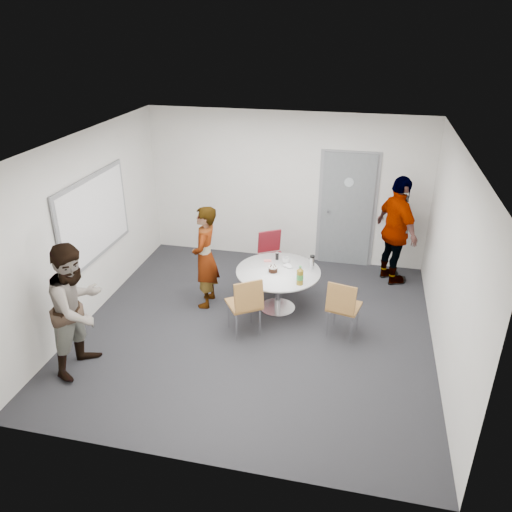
% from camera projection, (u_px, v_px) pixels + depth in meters
% --- Properties ---
extents(floor, '(5.00, 5.00, 0.00)m').
position_uv_depth(floor, '(255.00, 329.00, 7.28)').
color(floor, '#232327').
rests_on(floor, ground).
extents(ceiling, '(5.00, 5.00, 0.00)m').
position_uv_depth(ceiling, '(255.00, 144.00, 6.11)').
color(ceiling, silver).
rests_on(ceiling, wall_back).
extents(wall_back, '(5.00, 0.00, 5.00)m').
position_uv_depth(wall_back, '(286.00, 188.00, 8.89)').
color(wall_back, silver).
rests_on(wall_back, floor).
extents(wall_left, '(0.00, 5.00, 5.00)m').
position_uv_depth(wall_left, '(86.00, 229.00, 7.19)').
color(wall_left, silver).
rests_on(wall_left, floor).
extents(wall_right, '(0.00, 5.00, 5.00)m').
position_uv_depth(wall_right, '(451.00, 263.00, 6.19)').
color(wall_right, silver).
rests_on(wall_right, floor).
extents(wall_front, '(5.00, 0.00, 5.00)m').
position_uv_depth(wall_front, '(193.00, 356.00, 4.49)').
color(wall_front, silver).
rests_on(wall_front, floor).
extents(door, '(1.02, 0.17, 2.12)m').
position_uv_depth(door, '(347.00, 210.00, 8.80)').
color(door, slate).
rests_on(door, wall_back).
extents(whiteboard, '(0.04, 1.90, 1.25)m').
position_uv_depth(whiteboard, '(94.00, 217.00, 7.31)').
color(whiteboard, gray).
rests_on(whiteboard, wall_left).
extents(table, '(1.27, 1.27, 0.95)m').
position_uv_depth(table, '(280.00, 276.00, 7.52)').
color(table, white).
rests_on(table, floor).
extents(chair_near_left, '(0.61, 0.62, 0.91)m').
position_uv_depth(chair_near_left, '(246.00, 301.00, 6.89)').
color(chair_near_left, brown).
rests_on(chair_near_left, floor).
extents(chair_near_right, '(0.50, 0.54, 0.88)m').
position_uv_depth(chair_near_right, '(343.00, 304.00, 6.86)').
color(chair_near_right, brown).
rests_on(chair_near_right, floor).
extents(chair_far, '(0.58, 0.60, 0.87)m').
position_uv_depth(chair_far, '(272.00, 251.00, 8.42)').
color(chair_far, maroon).
rests_on(chair_far, floor).
extents(person_main, '(0.43, 0.62, 1.62)m').
position_uv_depth(person_main, '(205.00, 257.00, 7.57)').
color(person_main, '#A5C6EA').
rests_on(person_main, floor).
extents(person_left, '(0.78, 0.93, 1.73)m').
position_uv_depth(person_left, '(77.00, 308.00, 6.14)').
color(person_left, white).
rests_on(person_left, floor).
extents(person_right, '(0.94, 1.17, 1.85)m').
position_uv_depth(person_right, '(397.00, 231.00, 8.20)').
color(person_right, black).
rests_on(person_right, floor).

